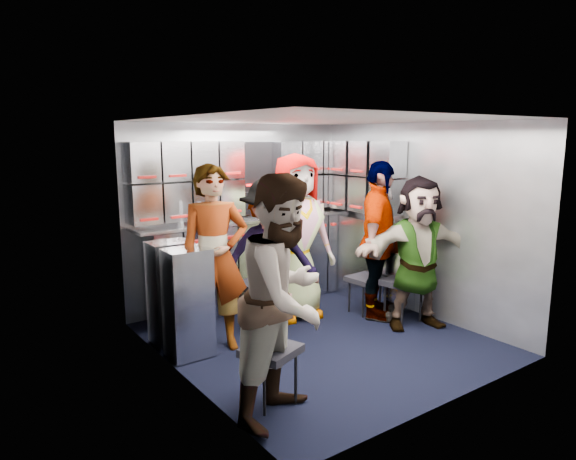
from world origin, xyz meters
TOP-DOWN VIEW (x-y plane):
  - floor at (0.00, 0.00)m, footprint 3.00×3.00m
  - wall_back at (0.00, 1.50)m, footprint 2.80×0.04m
  - wall_left at (-1.40, 0.00)m, footprint 0.04×3.00m
  - wall_right at (1.40, 0.00)m, footprint 0.04×3.00m
  - ceiling at (0.00, 0.00)m, footprint 2.80×3.00m
  - cart_bank_back at (0.00, 1.29)m, footprint 2.68×0.38m
  - cart_bank_left at (-1.19, 0.56)m, footprint 0.38×0.76m
  - counter at (0.00, 1.29)m, footprint 2.68×0.42m
  - locker_bank_back at (0.00, 1.35)m, footprint 2.68×0.28m
  - locker_bank_right at (1.25, 0.70)m, footprint 0.28×1.00m
  - right_cabinet at (1.25, 0.60)m, footprint 0.28×1.20m
  - coffee_niche at (0.18, 1.41)m, footprint 0.46×0.16m
  - red_latch_strip at (0.00, 1.09)m, footprint 2.60×0.02m
  - jump_seat_near_left at (-1.05, -0.74)m, footprint 0.47×0.46m
  - jump_seat_mid_left at (-0.30, 0.59)m, footprint 0.48×0.46m
  - jump_seat_center at (0.22, 0.86)m, footprint 0.46×0.45m
  - jump_seat_mid_right at (0.91, 0.31)m, footprint 0.37×0.35m
  - jump_seat_near_right at (1.05, -0.12)m, footprint 0.44×0.42m
  - attendant_standing at (-0.90, 0.41)m, footprint 0.72×0.58m
  - attendant_arc_a at (-1.05, -0.92)m, footprint 1.03×0.94m
  - attendant_arc_b at (-0.30, 0.41)m, footprint 1.14×0.88m
  - attendant_arc_c at (0.22, 0.68)m, footprint 0.93×0.66m
  - attendant_arc_d at (0.91, 0.13)m, footprint 1.05×0.93m
  - attendant_arc_e at (1.05, -0.30)m, footprint 1.52×0.99m
  - bottle_left at (-0.86, 1.24)m, footprint 0.07×0.07m
  - bottle_mid at (-0.65, 1.24)m, footprint 0.07×0.07m
  - bottle_right at (0.80, 1.24)m, footprint 0.07×0.07m
  - cup_left at (-0.40, 1.23)m, footprint 0.08×0.08m
  - cup_right at (1.01, 1.23)m, footprint 0.07×0.07m

SIDE VIEW (x-z plane):
  - floor at x=0.00m, z-range 0.00..0.00m
  - jump_seat_mid_right at x=0.91m, z-range 0.16..0.58m
  - jump_seat_near_left at x=-1.05m, z-range 0.17..0.61m
  - jump_seat_near_right at x=1.05m, z-range 0.18..0.64m
  - jump_seat_center at x=0.22m, z-range 0.19..0.68m
  - jump_seat_mid_left at x=-0.30m, z-range 0.19..0.68m
  - cart_bank_back at x=0.00m, z-range 0.00..0.99m
  - cart_bank_left at x=-1.19m, z-range 0.00..0.99m
  - right_cabinet at x=1.25m, z-range 0.00..1.00m
  - attendant_arc_b at x=-0.30m, z-range 0.00..1.55m
  - attendant_arc_e at x=1.05m, z-range 0.00..1.57m
  - attendant_arc_d at x=0.91m, z-range 0.00..1.70m
  - attendant_arc_a at x=-1.05m, z-range 0.00..1.71m
  - attendant_standing at x=-0.90m, z-range 0.00..1.71m
  - red_latch_strip at x=0.00m, z-range 0.86..0.90m
  - attendant_arc_c at x=0.22m, z-range 0.00..1.78m
  - counter at x=0.00m, z-range 1.00..1.03m
  - wall_back at x=0.00m, z-range 0.00..2.10m
  - wall_left at x=-1.40m, z-range 0.00..2.10m
  - wall_right at x=1.40m, z-range 0.00..2.10m
  - cup_left at x=-0.40m, z-range 1.03..1.12m
  - cup_right at x=1.01m, z-range 1.03..1.13m
  - bottle_mid at x=-0.65m, z-range 1.03..1.28m
  - bottle_left at x=-0.86m, z-range 1.03..1.30m
  - bottle_right at x=0.80m, z-range 1.03..1.30m
  - coffee_niche at x=0.18m, z-range 1.05..1.89m
  - locker_bank_back at x=0.00m, z-range 1.08..1.90m
  - locker_bank_right at x=1.25m, z-range 1.08..1.90m
  - ceiling at x=0.00m, z-range 2.09..2.11m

